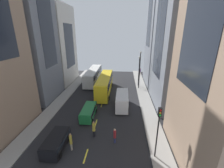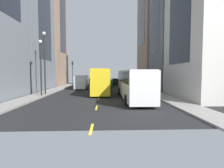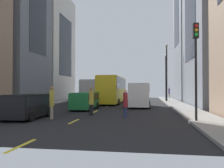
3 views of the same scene
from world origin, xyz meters
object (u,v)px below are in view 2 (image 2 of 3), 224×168
traffic_light_near_corner (73,68)px  streetcar_yellow (101,79)px  city_bus_white (133,82)px  delivery_van_white (82,81)px  car_black_0 (116,81)px  pedestrian_walking_far (89,81)px  pedestrian_crossing_near (109,80)px  car_green_1 (108,83)px  pedestrian_waiting_curb (101,81)px

traffic_light_near_corner → streetcar_yellow: bearing=113.0°
city_bus_white → delivery_van_white: bearing=-60.3°
delivery_van_white → car_black_0: size_ratio=1.40×
delivery_van_white → pedestrian_walking_far: 9.07m
traffic_light_near_corner → delivery_van_white: bearing=108.4°
city_bus_white → pedestrian_crossing_near: size_ratio=5.81×
streetcar_yellow → traffic_light_near_corner: (7.50, -17.63, 2.04)m
pedestrian_walking_far → streetcar_yellow: bearing=-77.4°
car_green_1 → car_black_0: bearing=-107.1°
streetcar_yellow → traffic_light_near_corner: size_ratio=2.14×
delivery_van_white → car_green_1: bearing=-144.9°
delivery_van_white → pedestrian_crossing_near: 11.91m
car_black_0 → pedestrian_waiting_curb: size_ratio=1.94×
streetcar_yellow → pedestrian_walking_far: 16.09m
car_black_0 → city_bus_white: bearing=91.2°
car_black_0 → car_green_1: size_ratio=0.87×
delivery_van_white → pedestrian_crossing_near: bearing=-117.4°
car_black_0 → pedestrian_walking_far: size_ratio=2.10×
car_black_0 → pedestrian_waiting_curb: (3.82, 2.47, 0.17)m
pedestrian_crossing_near → pedestrian_walking_far: bearing=-116.2°
car_green_1 → city_bus_white: bearing=98.7°
traffic_light_near_corner → pedestrian_crossing_near: bearing=177.8°
city_bus_white → traffic_light_near_corner: traffic_light_near_corner is taller
pedestrian_waiting_curb → pedestrian_walking_far: size_ratio=1.09×
streetcar_yellow → pedestrian_crossing_near: (-1.61, -17.28, -0.93)m
car_black_0 → pedestrian_crossing_near: pedestrian_crossing_near is taller
pedestrian_waiting_curb → pedestrian_walking_far: bearing=-35.1°
car_green_1 → pedestrian_waiting_curb: (1.70, -4.44, 0.17)m
city_bus_white → pedestrian_crossing_near: bearing=-84.7°
city_bus_white → streetcar_yellow: bearing=-60.5°
car_black_0 → traffic_light_near_corner: bearing=-2.2°
car_green_1 → pedestrian_crossing_near: bearing=-93.1°
delivery_van_white → pedestrian_waiting_curb: (-3.40, -8.03, -0.38)m
streetcar_yellow → car_black_0: bearing=-101.0°
delivery_van_white → pedestrian_waiting_curb: 8.73m
car_green_1 → pedestrian_crossing_near: size_ratio=2.17×
streetcar_yellow → pedestrian_crossing_near: streetcar_yellow is taller
pedestrian_waiting_curb → car_black_0: bearing=-161.8°
delivery_van_white → car_green_1: 6.26m
pedestrian_waiting_curb → traffic_light_near_corner: traffic_light_near_corner is taller
streetcar_yellow → car_green_1: (-1.24, -10.30, -1.15)m
car_black_0 → car_green_1: bearing=72.9°
traffic_light_near_corner → city_bus_white: bearing=114.9°
car_green_1 → pedestrian_waiting_curb: pedestrian_waiting_curb is taller
car_green_1 → pedestrian_crossing_near: (-0.38, -6.98, 0.22)m
car_green_1 → pedestrian_walking_far: bearing=-51.1°
city_bus_white → streetcar_yellow: size_ratio=1.03×
pedestrian_crossing_near → city_bus_white: bearing=-38.8°
pedestrian_waiting_curb → car_green_1: bearing=96.2°
traffic_light_near_corner → pedestrian_walking_far: bearing=156.5°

